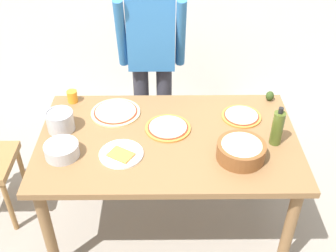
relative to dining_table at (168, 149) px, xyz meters
The scene contains 13 objects.
ground 0.67m from the dining_table, ahead, with size 8.00×8.00×0.00m, color gray.
dining_table is the anchor object (origin of this frame).
person_cook 0.81m from the dining_table, 98.59° to the left, with size 0.49×0.25×1.62m.
pizza_raw_on_board 0.45m from the dining_table, 142.99° to the left, with size 0.33×0.33×0.02m.
pizza_cooked_on_tray 0.13m from the dining_table, 87.05° to the left, with size 0.29×0.29×0.02m.
pizza_second_cooked 0.54m from the dining_table, 23.39° to the left, with size 0.26×0.26×0.02m.
plate_with_slice 0.34m from the dining_table, 149.20° to the right, with size 0.26×0.26×0.02m.
popcorn_bowl 0.48m from the dining_table, 24.90° to the right, with size 0.28×0.28×0.11m.
mixing_bowl_steel 0.65m from the dining_table, 165.13° to the right, with size 0.20×0.20×0.08m.
olive_oil_bottle 0.68m from the dining_table, ahead, with size 0.07×0.07×0.26m.
steel_pot 0.70m from the dining_table, behind, with size 0.17×0.17×0.13m.
cup_orange 0.78m from the dining_table, 148.38° to the left, with size 0.07×0.07×0.09m, color orange.
avocado 0.83m from the dining_table, 30.05° to the left, with size 0.06×0.06×0.07m, color #2D4219.
Camera 1 is at (-0.02, -1.99, 2.35)m, focal length 44.16 mm.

